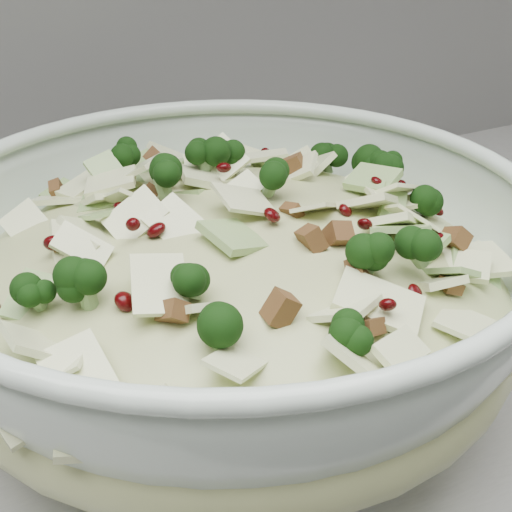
{
  "coord_description": "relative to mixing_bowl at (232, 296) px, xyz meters",
  "views": [
    {
      "loc": [
        -0.39,
        1.22,
        1.24
      ],
      "look_at": [
        -0.2,
        1.59,
        1.02
      ],
      "focal_mm": 50.0,
      "sensor_mm": 36.0,
      "label": 1
    }
  ],
  "objects": [
    {
      "name": "salad",
      "position": [
        0.0,
        0.0,
        0.03
      ],
      "size": [
        0.42,
        0.42,
        0.17
      ],
      "rotation": [
        0.0,
        0.0,
        0.11
      ],
      "color": "#C4C889",
      "rests_on": "mixing_bowl"
    },
    {
      "name": "mixing_bowl",
      "position": [
        0.0,
        0.0,
        0.0
      ],
      "size": [
        0.43,
        0.43,
        0.16
      ],
      "rotation": [
        0.0,
        0.0,
        -0.06
      ],
      "color": "silver",
      "rests_on": "counter"
    }
  ]
}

